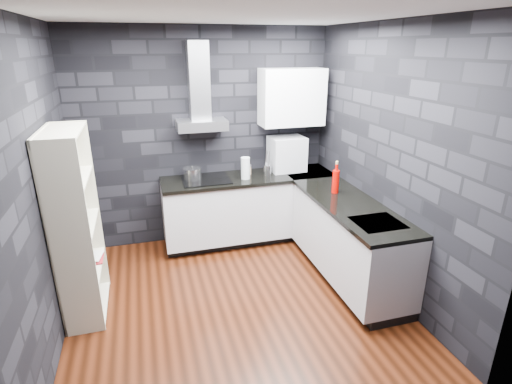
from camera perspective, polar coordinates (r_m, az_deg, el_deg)
name	(u,v)px	position (r m, az deg, el deg)	size (l,w,h in m)	color
ground	(235,301)	(4.24, -2.96, -15.32)	(3.20, 3.20, 0.00)	#3C170A
ceiling	(229,14)	(3.46, -3.83, 24.07)	(3.20, 3.20, 0.00)	silver
wall_back	(204,138)	(5.17, -7.42, 7.61)	(3.20, 0.05, 2.70)	black
wall_front	(300,265)	(2.20, 6.35, -10.33)	(3.20, 0.05, 2.70)	black
wall_left	(35,193)	(3.66, -29.00, -0.17)	(0.05, 3.20, 2.70)	black
wall_right	(389,162)	(4.27, 18.46, 4.04)	(0.05, 3.20, 2.70)	black
toekick_back	(248,235)	(5.44, -1.09, -6.13)	(2.18, 0.50, 0.10)	black
toekick_right	(349,273)	(4.72, 13.09, -11.15)	(0.50, 1.78, 0.10)	black
counter_back_cab	(249,207)	(5.23, -1.01, -2.09)	(2.20, 0.60, 0.76)	silver
counter_right_cab	(348,239)	(4.50, 13.07, -6.55)	(0.60, 1.80, 0.76)	silver
counter_back_top	(249,178)	(5.08, -1.01, 2.04)	(2.20, 0.62, 0.04)	black
counter_right_top	(351,205)	(4.33, 13.37, -1.84)	(0.62, 1.80, 0.04)	black
counter_corner_top	(307,172)	(5.34, 7.28, 2.80)	(0.62, 0.62, 0.04)	black
hood_body	(202,125)	(4.94, -7.75, 9.48)	(0.60, 0.34, 0.12)	#AFAFB4
hood_chimney	(199,81)	(4.94, -8.17, 15.44)	(0.24, 0.20, 0.90)	#AFAFB4
upper_cabinet	(292,97)	(5.18, 5.12, 13.33)	(0.80, 0.35, 0.70)	white
cooktop	(206,179)	(4.97, -7.17, 1.80)	(0.58, 0.50, 0.01)	black
sink_rim	(378,223)	(3.94, 17.00, -4.23)	(0.44, 0.40, 0.01)	#AFAFB4
pot	(193,174)	(4.98, -9.06, 2.55)	(0.21, 0.21, 0.13)	#B4B4B9
glass_vase	(245,168)	(4.94, -1.52, 3.42)	(0.11, 0.11, 0.27)	silver
storage_jar	(248,170)	(5.14, -1.18, 3.15)	(0.09, 0.09, 0.11)	tan
utensil_crock	(267,170)	(5.11, 1.63, 3.15)	(0.10, 0.10, 0.13)	#B4B4B9
appliance_garage	(287,154)	(5.28, 4.42, 5.46)	(0.45, 0.35, 0.45)	silver
red_bottle	(336,182)	(4.55, 11.30, 1.46)	(0.08, 0.08, 0.26)	#AB0601
bookshelf	(76,226)	(4.05, -24.28, -4.44)	(0.34, 0.80, 1.80)	beige
fruit_bowl	(74,228)	(3.92, -24.58, -4.69)	(0.24, 0.24, 0.06)	white
book_red	(83,251)	(4.30, -23.46, -7.75)	(0.18, 0.02, 0.24)	maroon
book_second	(83,248)	(4.31, -23.44, -7.32)	(0.16, 0.02, 0.22)	#B2B2B2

